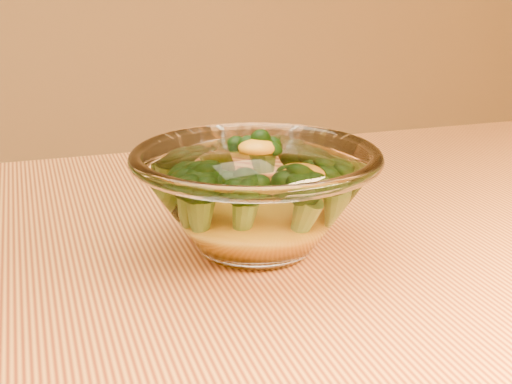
# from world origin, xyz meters

# --- Properties ---
(table) EXTENTS (1.20, 0.80, 0.75)m
(table) POSITION_xyz_m (0.00, 0.00, 0.65)
(table) COLOR gold
(table) RESTS_ON ground
(glass_bowl) EXTENTS (0.21, 0.21, 0.09)m
(glass_bowl) POSITION_xyz_m (-0.01, 0.05, 0.80)
(glass_bowl) COLOR white
(glass_bowl) RESTS_ON table
(cheese_sauce) EXTENTS (0.11, 0.11, 0.03)m
(cheese_sauce) POSITION_xyz_m (-0.01, 0.05, 0.78)
(cheese_sauce) COLOR orange
(cheese_sauce) RESTS_ON glass_bowl
(broccoli_heap) EXTENTS (0.14, 0.14, 0.07)m
(broccoli_heap) POSITION_xyz_m (-0.01, 0.06, 0.81)
(broccoli_heap) COLOR black
(broccoli_heap) RESTS_ON cheese_sauce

